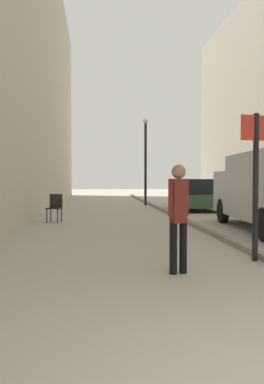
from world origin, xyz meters
The scene contains 7 objects.
ground_plane centered at (0.00, 12.00, 0.00)m, with size 80.00×80.00×0.00m, color #A8A093.
kerb_strip centered at (1.58, 12.00, 0.06)m, with size 0.16×40.00×0.12m, color gray.
pedestrian_main_foreground centered at (-0.15, 3.91, 0.97)m, with size 0.33×0.23×1.67m.
parked_car centered at (3.31, 15.58, 0.71)m, with size 1.97×4.27×1.45m.
street_sign_post centered at (1.39, 4.65, 1.55)m, with size 0.59×0.14×2.60m.
lamp_post centered at (1.29, 18.69, 2.72)m, with size 0.28×0.28×4.76m.
cafe_chair_near_window centered at (-2.80, 11.10, 0.55)m, with size 0.53×0.53×0.94m.
Camera 1 is at (-1.40, -1.69, 1.45)m, focal length 34.96 mm.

